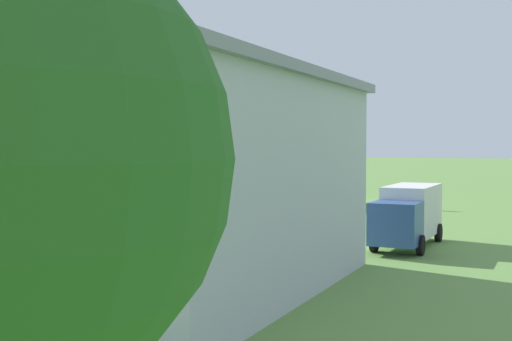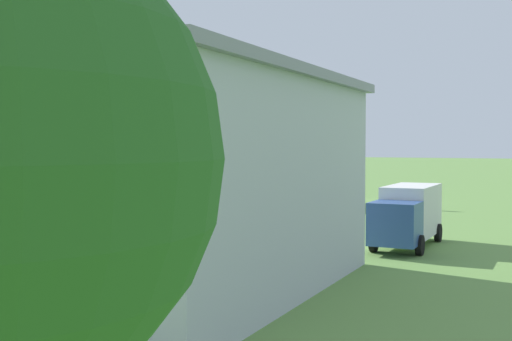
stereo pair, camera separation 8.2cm
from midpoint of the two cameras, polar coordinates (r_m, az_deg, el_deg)
The scene contains 8 objects.
ground_plane at distance 59.55m, azimuth 12.56°, elevation -2.72°, with size 400.00×400.00×0.00m, color #608C42.
hangar at distance 28.33m, azimuth -21.33°, elevation -0.45°, with size 27.81×16.80×7.74m.
biplane at distance 55.88m, azimuth 4.80°, elevation 1.79°, with size 8.01×8.22×4.20m.
car_grey at distance 46.48m, azimuth -20.49°, elevation -3.16°, with size 2.16×4.07×1.63m.
truck_flatbed_blue at distance 33.22m, azimuth 13.48°, elevation -3.79°, with size 2.74×7.20×3.07m.
person_crossing_taxiway at distance 41.73m, azimuth -7.68°, elevation -3.78°, with size 0.49×0.49×1.52m.
person_by_parked_cars at distance 38.20m, azimuth 1.95°, elevation -4.13°, with size 0.52×0.52×1.75m.
person_beside_truck at distance 40.76m, azimuth -5.26°, elevation -3.80°, with size 0.54×0.54×1.67m.
Camera 2 is at (-16.31, 57.03, 5.16)m, focal length 44.75 mm.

